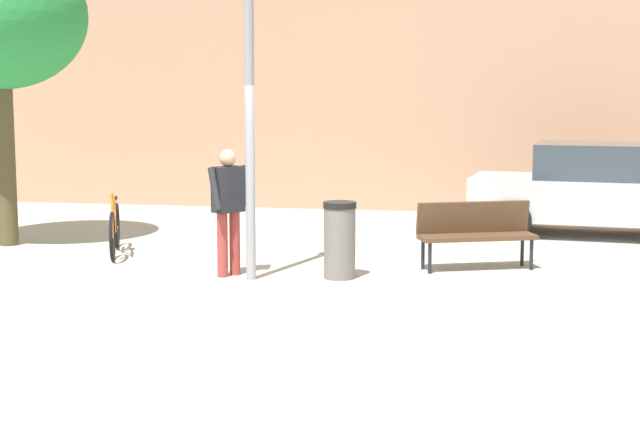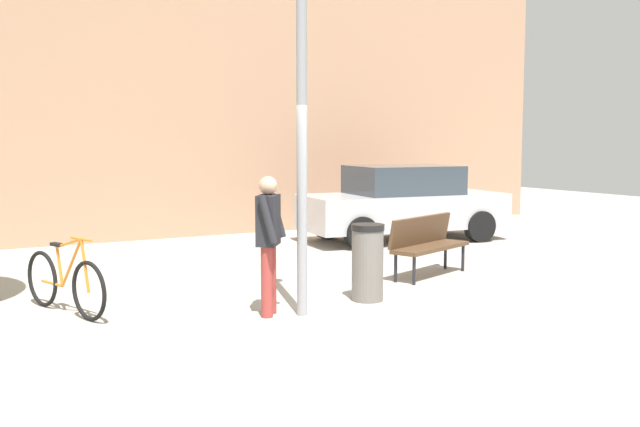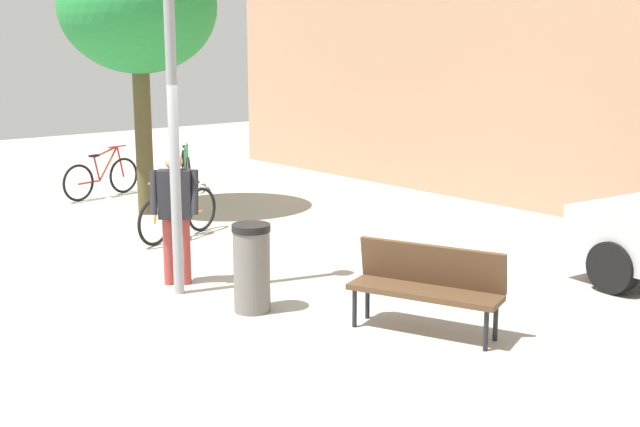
{
  "view_description": "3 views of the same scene",
  "coord_description": "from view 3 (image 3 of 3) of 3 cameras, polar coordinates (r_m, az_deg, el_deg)",
  "views": [
    {
      "loc": [
        2.27,
        -11.28,
        2.48
      ],
      "look_at": [
        -0.15,
        1.63,
        0.75
      ],
      "focal_mm": 54.22,
      "sensor_mm": 36.0,
      "label": 1
    },
    {
      "loc": [
        -4.86,
        -7.0,
        2.12
      ],
      "look_at": [
        0.15,
        2.06,
        1.05
      ],
      "focal_mm": 41.13,
      "sensor_mm": 36.0,
      "label": 2
    },
    {
      "loc": [
        7.51,
        -4.18,
        3.0
      ],
      "look_at": [
        0.38,
        1.82,
        1.03
      ],
      "focal_mm": 46.07,
      "sensor_mm": 36.0,
      "label": 3
    }
  ],
  "objects": [
    {
      "name": "plaza_tree",
      "position": [
        14.55,
        -12.54,
        13.77
      ],
      "size": [
        2.66,
        2.66,
        4.7
      ],
      "color": "#4E4528",
      "rests_on": "ground_plane"
    },
    {
      "name": "ground_plane",
      "position": [
        9.1,
        -10.47,
        -7.51
      ],
      "size": [
        36.0,
        36.0,
        0.0
      ],
      "primitive_type": "plane",
      "color": "#A8A399"
    },
    {
      "name": "trash_bin",
      "position": [
        9.24,
        -4.76,
        -3.77
      ],
      "size": [
        0.43,
        0.43,
        1.01
      ],
      "color": "#66605B",
      "rests_on": "ground_plane"
    },
    {
      "name": "building_facade",
      "position": [
        15.16,
        20.76,
        13.53
      ],
      "size": [
        19.52,
        2.0,
        7.24
      ],
      "primitive_type": "cube",
      "color": "tan",
      "rests_on": "ground_plane"
    },
    {
      "name": "bicycle_red",
      "position": [
        16.55,
        -14.91,
        2.43
      ],
      "size": [
        0.47,
        1.77,
        0.97
      ],
      "color": "black",
      "rests_on": "ground_plane"
    },
    {
      "name": "bicycle_green",
      "position": [
        17.31,
        -9.29,
        3.08
      ],
      "size": [
        1.65,
        0.84,
        0.97
      ],
      "color": "black",
      "rests_on": "ground_plane"
    },
    {
      "name": "person_by_lamppost",
      "position": [
        10.28,
        -10.02,
        0.33
      ],
      "size": [
        0.54,
        0.61,
        1.67
      ],
      "color": "#9E3833",
      "rests_on": "ground_plane"
    },
    {
      "name": "park_bench",
      "position": [
        8.63,
        7.46,
        -4.7
      ],
      "size": [
        1.66,
        1.02,
        0.92
      ],
      "color": "#513823",
      "rests_on": "ground_plane"
    },
    {
      "name": "lamppost",
      "position": [
        9.68,
        -10.34,
        11.02
      ],
      "size": [
        0.28,
        0.28,
        4.88
      ],
      "color": "gray",
      "rests_on": "ground_plane"
    },
    {
      "name": "bicycle_orange",
      "position": [
        12.81,
        -9.81,
        -0.03
      ],
      "size": [
        0.64,
        1.73,
        0.97
      ],
      "color": "black",
      "rests_on": "ground_plane"
    }
  ]
}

